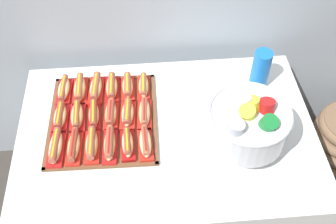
{
  "coord_description": "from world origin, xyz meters",
  "views": [
    {
      "loc": [
        -0.08,
        -1.09,
        2.22
      ],
      "look_at": [
        0.01,
        0.06,
        0.86
      ],
      "focal_mm": 43.3,
      "sensor_mm": 36.0,
      "label": 1
    }
  ],
  "objects_px": {
    "hot_dog_10": "(128,114)",
    "hot_dog_2": "(92,145)",
    "hot_dog_0": "(56,147)",
    "hot_dog_17": "(144,86)",
    "serving_tray": "(103,119)",
    "hot_dog_4": "(128,143)",
    "hot_dog_7": "(77,116)",
    "hot_dog_15": "(112,88)",
    "hot_dog_5": "(145,143)",
    "hot_dog_12": "(64,90)",
    "hot_dog_14": "(96,88)",
    "hot_dog_11": "(144,113)",
    "cup_stack": "(260,70)",
    "hot_dog_6": "(60,117)",
    "punch_bowl": "(248,123)",
    "hot_dog_13": "(80,89)",
    "buffet_table": "(167,176)",
    "hot_dog_8": "(94,115)",
    "hot_dog_9": "(111,114)",
    "hot_dog_16": "(128,87)",
    "hot_dog_3": "(110,144)",
    "hot_dog_1": "(74,146)"
  },
  "relations": [
    {
      "from": "hot_dog_15",
      "to": "hot_dog_16",
      "type": "distance_m",
      "value": 0.08
    },
    {
      "from": "hot_dog_12",
      "to": "hot_dog_13",
      "type": "height_order",
      "value": "hot_dog_13"
    },
    {
      "from": "hot_dog_0",
      "to": "hot_dog_17",
      "type": "xyz_separation_m",
      "value": [
        0.38,
        0.32,
        -0.0
      ]
    },
    {
      "from": "hot_dog_0",
      "to": "hot_dog_11",
      "type": "bearing_deg",
      "value": 22.56
    },
    {
      "from": "hot_dog_6",
      "to": "hot_dog_9",
      "type": "height_order",
      "value": "hot_dog_9"
    },
    {
      "from": "serving_tray",
      "to": "hot_dog_4",
      "type": "distance_m",
      "value": 0.2
    },
    {
      "from": "hot_dog_6",
      "to": "hot_dog_12",
      "type": "height_order",
      "value": "same"
    },
    {
      "from": "hot_dog_4",
      "to": "hot_dog_11",
      "type": "xyz_separation_m",
      "value": [
        0.08,
        0.16,
        -0.0
      ]
    },
    {
      "from": "hot_dog_7",
      "to": "hot_dog_10",
      "type": "xyz_separation_m",
      "value": [
        0.22,
        -0.0,
        0.0
      ]
    },
    {
      "from": "hot_dog_10",
      "to": "punch_bowl",
      "type": "height_order",
      "value": "punch_bowl"
    },
    {
      "from": "hot_dog_3",
      "to": "hot_dog_6",
      "type": "xyz_separation_m",
      "value": [
        -0.22,
        0.17,
        -0.0
      ]
    },
    {
      "from": "hot_dog_12",
      "to": "hot_dog_17",
      "type": "bearing_deg",
      "value": -1.19
    },
    {
      "from": "hot_dog_8",
      "to": "hot_dog_9",
      "type": "height_order",
      "value": "same"
    },
    {
      "from": "hot_dog_15",
      "to": "serving_tray",
      "type": "bearing_deg",
      "value": -103.99
    },
    {
      "from": "hot_dog_4",
      "to": "buffet_table",
      "type": "bearing_deg",
      "value": 24.34
    },
    {
      "from": "hot_dog_5",
      "to": "hot_dog_7",
      "type": "xyz_separation_m",
      "value": [
        -0.3,
        0.17,
        -0.0
      ]
    },
    {
      "from": "hot_dog_5",
      "to": "hot_dog_12",
      "type": "xyz_separation_m",
      "value": [
        -0.37,
        0.34,
        -0.0
      ]
    },
    {
      "from": "hot_dog_9",
      "to": "cup_stack",
      "type": "bearing_deg",
      "value": 12.67
    },
    {
      "from": "hot_dog_15",
      "to": "hot_dog_3",
      "type": "bearing_deg",
      "value": -91.19
    },
    {
      "from": "serving_tray",
      "to": "hot_dog_10",
      "type": "distance_m",
      "value": 0.12
    },
    {
      "from": "buffet_table",
      "to": "serving_tray",
      "type": "relative_size",
      "value": 2.46
    },
    {
      "from": "hot_dog_1",
      "to": "hot_dog_6",
      "type": "height_order",
      "value": "same"
    },
    {
      "from": "hot_dog_14",
      "to": "punch_bowl",
      "type": "height_order",
      "value": "punch_bowl"
    },
    {
      "from": "hot_dog_2",
      "to": "punch_bowl",
      "type": "relative_size",
      "value": 0.51
    },
    {
      "from": "hot_dog_17",
      "to": "hot_dog_0",
      "type": "bearing_deg",
      "value": -139.84
    },
    {
      "from": "hot_dog_14",
      "to": "hot_dog_15",
      "type": "bearing_deg",
      "value": -1.19
    },
    {
      "from": "serving_tray",
      "to": "hot_dog_7",
      "type": "height_order",
      "value": "hot_dog_7"
    },
    {
      "from": "hot_dog_3",
      "to": "hot_dog_16",
      "type": "distance_m",
      "value": 0.34
    },
    {
      "from": "cup_stack",
      "to": "hot_dog_6",
      "type": "bearing_deg",
      "value": -170.61
    },
    {
      "from": "hot_dog_8",
      "to": "hot_dog_9",
      "type": "xyz_separation_m",
      "value": [
        0.07,
        -0.0,
        -0.0
      ]
    },
    {
      "from": "hot_dog_12",
      "to": "cup_stack",
      "type": "height_order",
      "value": "cup_stack"
    },
    {
      "from": "hot_dog_0",
      "to": "hot_dog_13",
      "type": "relative_size",
      "value": 1.05
    },
    {
      "from": "hot_dog_15",
      "to": "punch_bowl",
      "type": "height_order",
      "value": "punch_bowl"
    },
    {
      "from": "hot_dog_10",
      "to": "hot_dog_15",
      "type": "bearing_deg",
      "value": 113.26
    },
    {
      "from": "hot_dog_13",
      "to": "hot_dog_14",
      "type": "height_order",
      "value": "same"
    },
    {
      "from": "hot_dog_3",
      "to": "hot_dog_13",
      "type": "relative_size",
      "value": 1.04
    },
    {
      "from": "hot_dog_10",
      "to": "hot_dog_2",
      "type": "bearing_deg",
      "value": -133.46
    },
    {
      "from": "hot_dog_2",
      "to": "hot_dog_11",
      "type": "relative_size",
      "value": 0.94
    },
    {
      "from": "hot_dog_0",
      "to": "hot_dog_2",
      "type": "height_order",
      "value": "hot_dog_2"
    },
    {
      "from": "buffet_table",
      "to": "hot_dog_8",
      "type": "relative_size",
      "value": 8.57
    },
    {
      "from": "serving_tray",
      "to": "hot_dog_9",
      "type": "bearing_deg",
      "value": -1.19
    },
    {
      "from": "hot_dog_6",
      "to": "hot_dog_16",
      "type": "height_order",
      "value": "hot_dog_16"
    },
    {
      "from": "hot_dog_12",
      "to": "hot_dog_14",
      "type": "xyz_separation_m",
      "value": [
        0.15,
        -0.0,
        0.0
      ]
    },
    {
      "from": "hot_dog_1",
      "to": "hot_dog_3",
      "type": "bearing_deg",
      "value": -1.19
    },
    {
      "from": "hot_dog_10",
      "to": "hot_dog_6",
      "type": "bearing_deg",
      "value": 178.81
    },
    {
      "from": "hot_dog_7",
      "to": "hot_dog_15",
      "type": "xyz_separation_m",
      "value": [
        0.15,
        0.16,
        0.0
      ]
    },
    {
      "from": "hot_dog_5",
      "to": "hot_dog_17",
      "type": "distance_m",
      "value": 0.33
    },
    {
      "from": "hot_dog_1",
      "to": "hot_dog_3",
      "type": "relative_size",
      "value": 0.97
    },
    {
      "from": "hot_dog_6",
      "to": "hot_dog_12",
      "type": "relative_size",
      "value": 0.99
    },
    {
      "from": "hot_dog_2",
      "to": "hot_dog_5",
      "type": "bearing_deg",
      "value": -1.19
    }
  ]
}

